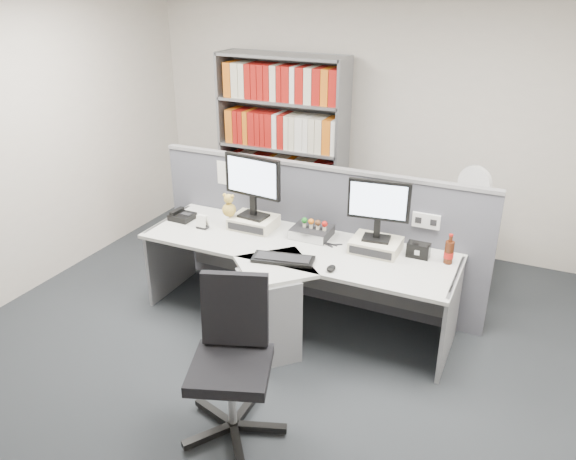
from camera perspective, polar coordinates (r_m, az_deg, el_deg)
The scene contains 21 objects.
ground at distance 4.39m, azimuth -3.68°, elevation -14.26°, with size 5.50×5.50×0.00m, color #2E3236.
room_shell at distance 3.56m, azimuth -4.45°, elevation 8.91°, with size 5.04×5.54×2.72m.
partition at distance 5.02m, azimuth 2.93°, elevation -0.29°, with size 3.00×0.08×1.27m.
desk at distance 4.57m, azimuth -0.29°, elevation -5.57°, with size 2.60×1.20×0.72m.
monitor_riser_left at distance 4.93m, azimuth -3.48°, elevation 0.79°, with size 0.38×0.31×0.10m.
monitor_riser_right at distance 4.56m, azimuth 8.82°, elevation -1.53°, with size 0.38×0.31×0.10m.
monitor_left at distance 4.80m, azimuth -3.58°, elevation 4.91°, with size 0.54×0.20×0.55m.
monitor_right at distance 4.42m, azimuth 9.11°, elevation 2.49°, with size 0.48×0.18×0.49m.
desktop_pc at distance 4.76m, azimuth 2.40°, elevation -0.19°, with size 0.31×0.28×0.08m.
figurines at distance 4.70m, azimuth 2.68°, elevation 0.70°, with size 0.23×0.05×0.09m.
keyboard at distance 4.37m, azimuth -0.50°, elevation -2.93°, with size 0.50×0.27×0.03m.
mouse at distance 4.23m, azimuth 4.36°, elevation -3.87°, with size 0.06×0.10×0.04m, color black.
desk_phone at distance 5.19m, azimuth -10.64°, elevation 1.40°, with size 0.21×0.19×0.09m.
desk_calendar at distance 4.97m, azimuth -8.62°, elevation 0.74°, with size 0.10×0.08×0.12m.
plush_toy at distance 4.91m, azimuth -5.96°, elevation 2.34°, with size 0.12×0.12×0.21m.
speaker at distance 4.52m, azimuth 12.99°, elevation -1.99°, with size 0.17×0.10×0.12m, color black.
cola_bottle at distance 4.47m, azimuth 15.89°, elevation -2.17°, with size 0.07×0.07×0.24m.
shelving_unit at distance 6.27m, azimuth -0.58°, elevation 8.01°, with size 1.41×0.40×2.00m.
filing_cabinet at distance 5.55m, azimuth 17.36°, elevation -2.34°, with size 0.45×0.61×0.70m.
desk_fan at distance 5.30m, azimuth 18.25°, elevation 4.19°, with size 0.30×0.19×0.51m.
office_chair at distance 3.66m, azimuth -5.61°, elevation -12.36°, with size 0.68×0.66×1.03m.
Camera 1 is at (1.69, -3.00, 2.73)m, focal length 35.33 mm.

